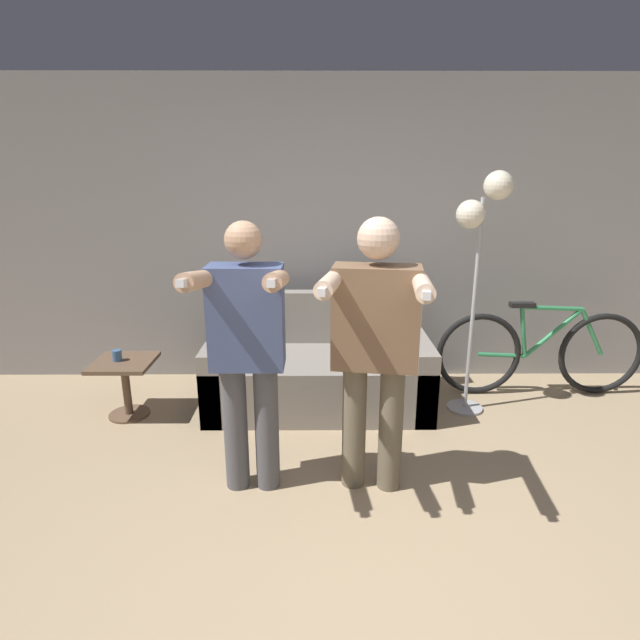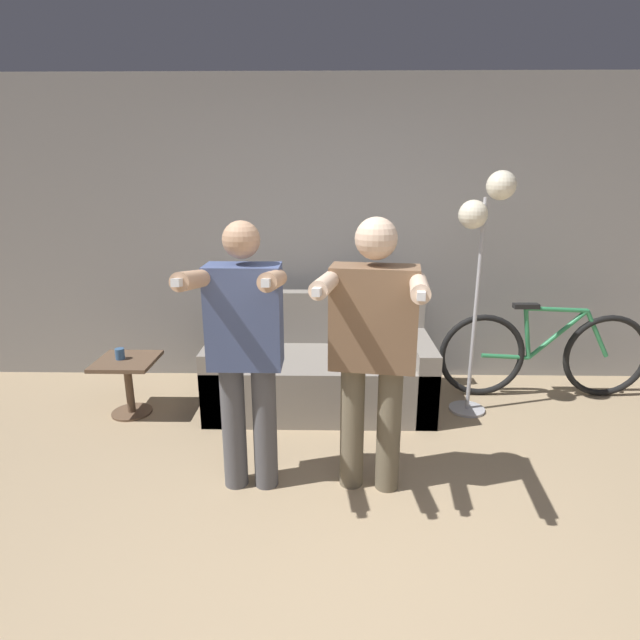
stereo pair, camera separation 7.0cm
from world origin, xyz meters
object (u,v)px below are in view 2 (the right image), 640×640
Objects in this scene: bicycle at (544,354)px; person_right at (373,340)px; floor_lamp at (484,226)px; side_table at (128,375)px; person_left at (245,344)px; cat at (375,283)px; cup at (120,354)px; couch at (320,371)px.

person_right is at bearing -139.46° from bicycle.
side_table is (-2.66, -0.09, -1.13)m from floor_lamp.
person_left is at bearing -149.51° from bicycle.
cat is at bearing 15.36° from side_table.
cup is 0.05× the size of bicycle.
bicycle is at bearing 5.43° from couch.
person_right is at bearing -27.63° from side_table.
person_right is 2.92× the size of cat.
floor_lamp reaches higher than bicycle.
person_right reaches higher than bicycle.
person_left reaches higher than couch.
bicycle is (1.86, 0.18, 0.09)m from couch.
side_table is 0.26× the size of bicycle.
bicycle is (0.68, 0.30, -1.08)m from floor_lamp.
side_table is 0.18m from cup.
cat is 1.21× the size of side_table.
bicycle is (2.26, 1.33, -0.53)m from person_left.
bicycle is at bearing -5.60° from cat.
person_left is 1.96m from floor_lamp.
person_left reaches higher than cup.
cat reaches higher than couch.
couch is at bearing 71.39° from person_left.
cup is at bearing -178.14° from floor_lamp.
cat is 0.30× the size of floor_lamp.
person_left is (-0.40, -1.15, 0.63)m from couch.
couch is 1.55m from cup.
person_right is 1.47m from cat.
couch is at bearing 113.52° from person_right.
side_table is (-1.93, -0.53, -0.62)m from cat.
person_right is 3.54× the size of side_table.
cup is at bearing 161.26° from person_right.
bicycle is (3.34, 0.39, 0.05)m from side_table.
person_left reaches higher than side_table.
bicycle is (1.41, -0.14, -0.57)m from cat.
floor_lamp is (1.58, 1.03, 0.54)m from person_left.
person_right reaches higher than couch.
couch is 1.10× the size of person_left.
floor_lamp reaches higher than couch.
person_left is 2.88× the size of cat.
floor_lamp is 1.05× the size of bicycle.
floor_lamp is 1.31m from bicycle.
person_right is 2.10m from cup.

